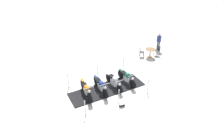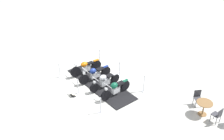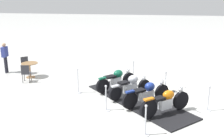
% 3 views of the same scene
% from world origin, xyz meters
% --- Properties ---
extents(ground_plane, '(80.00, 80.00, 0.00)m').
position_xyz_m(ground_plane, '(0.00, 0.00, 0.00)').
color(ground_plane, silver).
extents(display_platform, '(5.01, 4.83, 0.05)m').
position_xyz_m(display_platform, '(0.00, 0.00, 0.03)').
color(display_platform, black).
rests_on(display_platform, ground_plane).
extents(motorcycle_copper, '(1.52, 1.86, 1.04)m').
position_xyz_m(motorcycle_copper, '(1.12, 1.09, 0.53)').
color(motorcycle_copper, black).
rests_on(motorcycle_copper, display_platform).
extents(motorcycle_navy, '(1.59, 1.84, 0.99)m').
position_xyz_m(motorcycle_navy, '(0.36, 0.38, 0.53)').
color(motorcycle_navy, black).
rests_on(motorcycle_navy, display_platform).
extents(motorcycle_chrome, '(1.64, 1.68, 0.92)m').
position_xyz_m(motorcycle_chrome, '(-0.41, -0.33, 0.52)').
color(motorcycle_chrome, black).
rests_on(motorcycle_chrome, display_platform).
extents(motorcycle_forest, '(1.63, 1.61, 0.97)m').
position_xyz_m(motorcycle_forest, '(-1.17, -1.04, 0.53)').
color(motorcycle_forest, black).
rests_on(motorcycle_forest, display_platform).
extents(stanchion_right_rear, '(0.33, 0.33, 1.03)m').
position_xyz_m(stanchion_right_rear, '(-2.75, -0.37, 0.32)').
color(stanchion_right_rear, silver).
rests_on(stanchion_right_rear, ground_plane).
extents(stanchion_left_rear, '(0.30, 0.30, 1.14)m').
position_xyz_m(stanchion_left_rear, '(-0.57, -2.71, 0.40)').
color(stanchion_left_rear, silver).
rests_on(stanchion_left_rear, ground_plane).
extents(stanchion_left_front, '(0.28, 0.28, 1.07)m').
position_xyz_m(stanchion_left_front, '(2.75, 0.37, 0.38)').
color(stanchion_left_front, silver).
rests_on(stanchion_left_front, ground_plane).
extents(stanchion_left_mid, '(0.34, 0.34, 1.04)m').
position_xyz_m(stanchion_left_mid, '(1.09, -1.17, 0.32)').
color(stanchion_left_mid, silver).
rests_on(stanchion_left_mid, ground_plane).
extents(stanchion_right_mid, '(0.29, 0.29, 1.03)m').
position_xyz_m(stanchion_right_mid, '(-1.09, 1.17, 0.36)').
color(stanchion_right_mid, silver).
rests_on(stanchion_right_mid, ground_plane).
extents(stanchion_right_front, '(0.29, 0.29, 1.03)m').
position_xyz_m(stanchion_right_front, '(0.57, 2.71, 0.37)').
color(stanchion_right_front, silver).
rests_on(stanchion_right_front, ground_plane).
extents(info_placard, '(0.42, 0.42, 0.21)m').
position_xyz_m(info_placard, '(-1.37, 1.44, 0.07)').
color(info_placard, '#333338').
rests_on(info_placard, ground_plane).
extents(cafe_table, '(0.85, 0.85, 0.79)m').
position_xyz_m(cafe_table, '(-2.41, -5.81, 0.60)').
color(cafe_table, olive).
rests_on(cafe_table, ground_plane).
extents(cafe_chair_near_table, '(0.47, 0.47, 0.92)m').
position_xyz_m(cafe_chair_near_table, '(-1.60, -5.66, 0.53)').
color(cafe_chair_near_table, '#2D2D33').
rests_on(cafe_chair_near_table, ground_plane).
extents(cafe_chair_across_table, '(0.56, 0.56, 0.93)m').
position_xyz_m(cafe_chair_across_table, '(-3.03, -6.36, 0.55)').
color(cafe_chair_across_table, '#2D2D33').
rests_on(cafe_chair_across_table, ground_plane).
extents(bystander_person, '(0.40, 0.22, 1.70)m').
position_xyz_m(bystander_person, '(-3.03, -7.50, 1.02)').
color(bystander_person, '#23232D').
rests_on(bystander_person, ground_plane).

